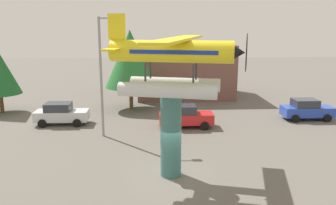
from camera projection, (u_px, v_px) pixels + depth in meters
The scene contains 9 objects.
ground_plane at pixel (171, 175), 18.65m from camera, with size 140.00×140.00×0.00m, color #605B54.
display_pedestal at pixel (171, 135), 18.17m from camera, with size 1.10×1.10×4.42m, color #386B66.
floatplane_monument at pixel (174, 61), 17.31m from camera, with size 7.18×10.34×4.00m.
car_near_silver at pixel (61, 114), 28.11m from camera, with size 4.20×2.02×1.76m.
car_mid_red at pixel (185, 116), 27.29m from camera, with size 4.20×2.02×1.76m.
car_far_blue at pixel (307, 109), 29.52m from camera, with size 4.20×2.02×1.76m.
streetlight_primary at pixel (103, 69), 24.22m from camera, with size 1.84×0.28×8.42m.
storefront_building at pixel (184, 70), 39.62m from camera, with size 10.41×7.83×5.83m, color brown.
tree_east at pixel (130, 59), 32.35m from camera, with size 4.78×4.78×7.48m.
Camera 1 is at (-1.03, -17.35, 7.81)m, focal length 37.24 mm.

